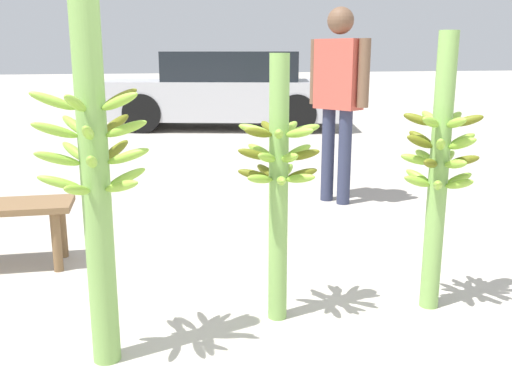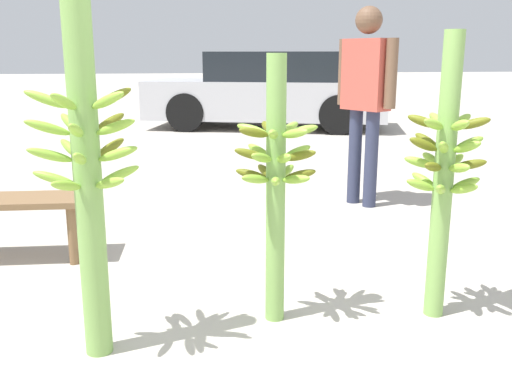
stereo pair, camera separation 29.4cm
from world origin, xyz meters
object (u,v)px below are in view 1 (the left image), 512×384
(banana_stalk_right, at_px, (439,167))
(parked_car, at_px, (226,91))
(banana_stalk_left, at_px, (95,180))
(banana_stalk_center, at_px, (279,180))
(vendor_person, at_px, (338,88))

(banana_stalk_right, bearing_deg, parked_car, 86.59)
(banana_stalk_left, bearing_deg, banana_stalk_center, 14.05)
(vendor_person, bearing_deg, banana_stalk_center, -59.43)
(banana_stalk_left, height_order, vendor_person, vendor_person)
(banana_stalk_left, distance_m, banana_stalk_right, 1.70)
(banana_stalk_left, distance_m, banana_stalk_center, 0.89)
(banana_stalk_right, height_order, parked_car, banana_stalk_right)
(banana_stalk_right, distance_m, vendor_person, 2.28)
(banana_stalk_center, relative_size, vendor_person, 0.77)
(parked_car, bearing_deg, banana_stalk_right, -166.79)
(banana_stalk_right, relative_size, parked_car, 0.31)
(banana_stalk_center, xyz_separation_m, vendor_person, (1.19, 2.16, 0.31))
(banana_stalk_center, relative_size, parked_car, 0.29)
(banana_stalk_right, relative_size, vendor_person, 0.84)
(banana_stalk_left, bearing_deg, banana_stalk_right, 4.77)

